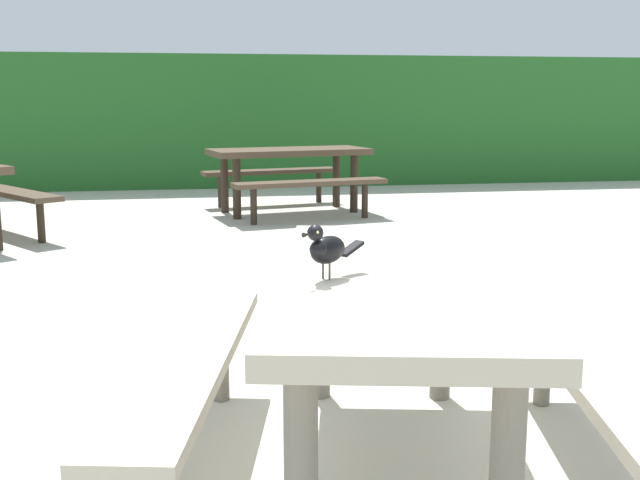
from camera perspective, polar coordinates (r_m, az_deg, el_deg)
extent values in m
plane|color=beige|center=(2.82, 2.38, -17.28)|extent=(60.00, 60.00, 0.00)
cube|color=#235B23|center=(12.05, -7.14, 8.75)|extent=(28.00, 1.34, 1.94)
cube|color=#B2A893|center=(2.63, 5.27, -2.92)|extent=(1.11, 1.92, 0.07)
cylinder|color=slate|center=(2.10, -1.42, -17.27)|extent=(0.09, 0.09, 0.67)
cylinder|color=slate|center=(3.41, 0.02, -6.22)|extent=(0.09, 0.09, 0.67)
cylinder|color=slate|center=(3.43, 8.99, -6.23)|extent=(0.09, 0.09, 0.67)
cube|color=#B2A893|center=(2.77, -9.64, -8.62)|extent=(0.62, 1.73, 0.05)
cylinder|color=slate|center=(3.43, -7.36, -8.62)|extent=(0.07, 0.07, 0.39)
cube|color=#B2A893|center=(2.84, 19.57, -8.58)|extent=(0.62, 1.73, 0.05)
cylinder|color=slate|center=(3.49, 16.21, -8.62)|extent=(0.07, 0.07, 0.39)
ellipsoid|color=black|center=(2.46, 0.58, -0.73)|extent=(0.16, 0.15, 0.09)
ellipsoid|color=black|center=(2.43, -0.05, -0.72)|extent=(0.09, 0.09, 0.06)
sphere|color=black|center=(2.40, -0.35, 0.54)|extent=(0.05, 0.05, 0.05)
sphere|color=#EAE08C|center=(2.38, -0.18, 0.57)|extent=(0.01, 0.01, 0.01)
sphere|color=#EAE08C|center=(2.41, -0.88, 0.68)|extent=(0.01, 0.01, 0.01)
cone|color=black|center=(2.37, -1.00, 0.41)|extent=(0.03, 0.03, 0.02)
cube|color=black|center=(2.55, 2.33, -0.63)|extent=(0.10, 0.09, 0.04)
cylinder|color=#47423D|center=(2.46, 0.71, -2.35)|extent=(0.01, 0.01, 0.05)
cylinder|color=#47423D|center=(2.48, 0.22, -2.26)|extent=(0.01, 0.01, 0.05)
cube|color=#473828|center=(8.06, -22.01, 3.31)|extent=(1.22, 1.56, 0.05)
cylinder|color=#2E241A|center=(7.51, -19.97, 1.27)|extent=(0.07, 0.07, 0.39)
cube|color=#473828|center=(8.91, -2.31, 6.55)|extent=(1.92, 1.12, 0.07)
cylinder|color=#2E241A|center=(8.96, 2.53, 4.19)|extent=(0.09, 0.09, 0.67)
cylinder|color=#2E241A|center=(9.44, 1.22, 4.52)|extent=(0.09, 0.09, 0.67)
cylinder|color=#2E241A|center=(8.49, -6.18, 3.79)|extent=(0.09, 0.09, 0.67)
cylinder|color=#2E241A|center=(9.00, -7.09, 4.15)|extent=(0.09, 0.09, 0.67)
cube|color=#473828|center=(8.28, -0.69, 4.25)|extent=(1.73, 0.63, 0.05)
cylinder|color=#2E241A|center=(8.56, 3.33, 2.94)|extent=(0.07, 0.07, 0.39)
cylinder|color=#2E241A|center=(8.11, -4.93, 2.50)|extent=(0.07, 0.07, 0.39)
cube|color=#473828|center=(9.60, -3.67, 5.08)|extent=(1.73, 0.63, 0.05)
cylinder|color=#2E241A|center=(9.83, -0.09, 3.94)|extent=(0.07, 0.07, 0.39)
cylinder|color=#2E241A|center=(9.45, -7.37, 3.59)|extent=(0.07, 0.07, 0.39)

